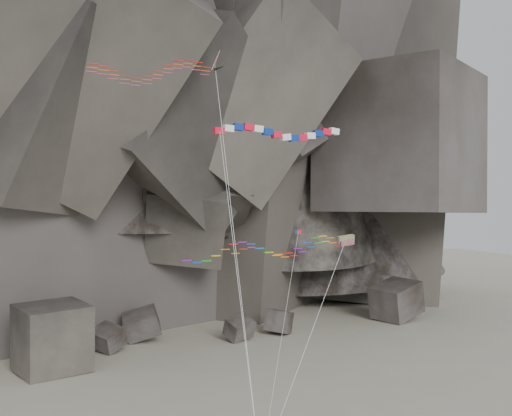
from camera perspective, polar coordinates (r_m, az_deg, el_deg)
name	(u,v)px	position (r m, az deg, el deg)	size (l,w,h in m)	color
headland	(100,60)	(115.78, -13.71, 12.70)	(110.00, 70.00, 84.00)	#4A443C
boulder_field	(100,332)	(79.82, -13.66, -10.63)	(80.83, 18.49, 8.50)	#47423F
delta_kite	(148,70)	(47.70, -9.57, 11.99)	(10.76, 9.73, 28.81)	red
banner_kite	(280,134)	(51.39, 2.11, 6.63)	(11.17, 9.40, 23.34)	red
parafoil_kite	(263,248)	(48.28, 0.67, -3.62)	(14.67, 6.89, 14.63)	#D6F70D
pennant_kite	(290,280)	(48.24, 3.08, -6.42)	(6.52, 7.00, 15.03)	red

